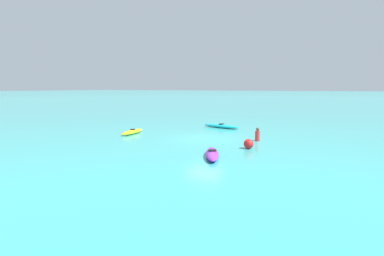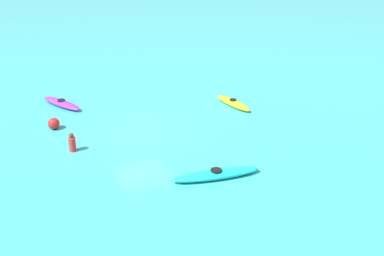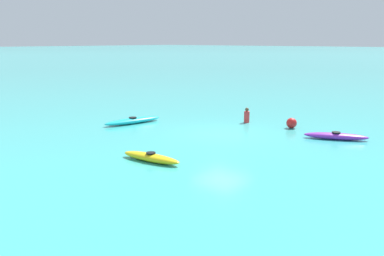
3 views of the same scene
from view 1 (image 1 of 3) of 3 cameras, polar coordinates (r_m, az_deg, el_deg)
ground_plane at (r=20.72m, az=2.48°, el=-1.99°), size 600.00×600.00×0.00m
kayak_cyan at (r=26.21m, az=5.59°, el=0.37°), size 1.36×3.66×0.37m
kayak_purple at (r=15.26m, az=3.85°, el=-4.88°), size 2.99×1.88×0.37m
kayak_yellow at (r=23.16m, az=-11.10°, el=-0.70°), size 2.80×0.96×0.37m
buoy_red at (r=17.53m, az=10.62°, el=-2.95°), size 0.57×0.57×0.57m
person_near_shore at (r=20.17m, az=12.24°, el=-1.31°), size 0.44×0.44×0.88m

